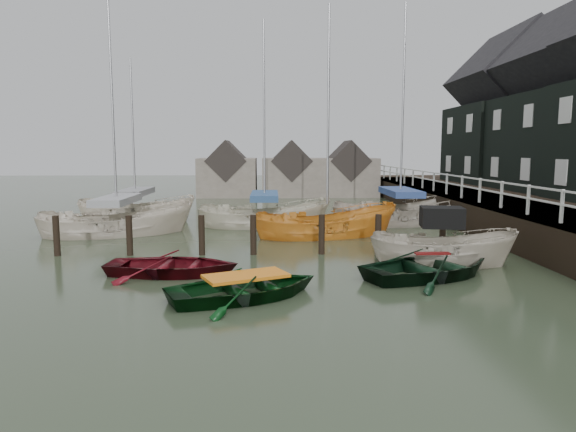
{
  "coord_description": "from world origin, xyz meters",
  "views": [
    {
      "loc": [
        -0.56,
        -14.74,
        3.65
      ],
      "look_at": [
        0.01,
        2.67,
        1.4
      ],
      "focal_mm": 32.0,
      "sensor_mm": 36.0,
      "label": 1
    }
  ],
  "objects_px": {
    "sailboat_c": "(327,235)",
    "sailboat_e": "(136,219)",
    "motorboat": "(442,262)",
    "sailboat_b": "(265,225)",
    "rowboat_red": "(173,274)",
    "sailboat_d": "(400,223)",
    "rowboat_green": "(246,298)",
    "sailboat_a": "(118,233)",
    "rowboat_dkgreen": "(432,277)"
  },
  "relations": [
    {
      "from": "sailboat_c",
      "to": "motorboat",
      "type": "bearing_deg",
      "value": -166.16
    },
    {
      "from": "rowboat_red",
      "to": "motorboat",
      "type": "xyz_separation_m",
      "value": [
        8.36,
        0.97,
        0.09
      ]
    },
    {
      "from": "rowboat_dkgreen",
      "to": "sailboat_e",
      "type": "bearing_deg",
      "value": 19.56
    },
    {
      "from": "sailboat_b",
      "to": "sailboat_c",
      "type": "bearing_deg",
      "value": -139.67
    },
    {
      "from": "sailboat_e",
      "to": "sailboat_c",
      "type": "bearing_deg",
      "value": -110.28
    },
    {
      "from": "rowboat_green",
      "to": "sailboat_d",
      "type": "bearing_deg",
      "value": -53.82
    },
    {
      "from": "rowboat_red",
      "to": "sailboat_b",
      "type": "bearing_deg",
      "value": -11.13
    },
    {
      "from": "sailboat_b",
      "to": "rowboat_red",
      "type": "bearing_deg",
      "value": 161.09
    },
    {
      "from": "rowboat_green",
      "to": "sailboat_a",
      "type": "distance_m",
      "value": 11.53
    },
    {
      "from": "rowboat_red",
      "to": "sailboat_a",
      "type": "bearing_deg",
      "value": 31.39
    },
    {
      "from": "sailboat_a",
      "to": "rowboat_red",
      "type": "bearing_deg",
      "value": -171.33
    },
    {
      "from": "rowboat_dkgreen",
      "to": "motorboat",
      "type": "distance_m",
      "value": 1.73
    },
    {
      "from": "rowboat_green",
      "to": "rowboat_dkgreen",
      "type": "distance_m",
      "value": 5.62
    },
    {
      "from": "rowboat_red",
      "to": "rowboat_green",
      "type": "relative_size",
      "value": 0.99
    },
    {
      "from": "sailboat_c",
      "to": "sailboat_b",
      "type": "bearing_deg",
      "value": 29.54
    },
    {
      "from": "sailboat_c",
      "to": "sailboat_d",
      "type": "xyz_separation_m",
      "value": [
        3.96,
        3.29,
        0.05
      ]
    },
    {
      "from": "rowboat_green",
      "to": "sailboat_c",
      "type": "height_order",
      "value": "sailboat_c"
    },
    {
      "from": "sailboat_d",
      "to": "rowboat_dkgreen",
      "type": "bearing_deg",
      "value": 161.5
    },
    {
      "from": "sailboat_c",
      "to": "sailboat_e",
      "type": "relative_size",
      "value": 1.13
    },
    {
      "from": "rowboat_green",
      "to": "sailboat_a",
      "type": "height_order",
      "value": "sailboat_a"
    },
    {
      "from": "sailboat_e",
      "to": "sailboat_b",
      "type": "bearing_deg",
      "value": -101.12
    },
    {
      "from": "sailboat_a",
      "to": "sailboat_c",
      "type": "height_order",
      "value": "sailboat_a"
    },
    {
      "from": "rowboat_dkgreen",
      "to": "sailboat_a",
      "type": "height_order",
      "value": "sailboat_a"
    },
    {
      "from": "rowboat_red",
      "to": "sailboat_e",
      "type": "height_order",
      "value": "sailboat_e"
    },
    {
      "from": "rowboat_green",
      "to": "motorboat",
      "type": "distance_m",
      "value": 7.0
    },
    {
      "from": "rowboat_dkgreen",
      "to": "sailboat_b",
      "type": "distance_m",
      "value": 11.2
    },
    {
      "from": "sailboat_b",
      "to": "sailboat_e",
      "type": "height_order",
      "value": "sailboat_b"
    },
    {
      "from": "rowboat_green",
      "to": "rowboat_dkgreen",
      "type": "bearing_deg",
      "value": -94.31
    },
    {
      "from": "rowboat_dkgreen",
      "to": "sailboat_e",
      "type": "relative_size",
      "value": 0.45
    },
    {
      "from": "rowboat_dkgreen",
      "to": "sailboat_d",
      "type": "relative_size",
      "value": 0.36
    },
    {
      "from": "sailboat_c",
      "to": "sailboat_d",
      "type": "distance_m",
      "value": 5.15
    },
    {
      "from": "motorboat",
      "to": "rowboat_dkgreen",
      "type": "bearing_deg",
      "value": 161.22
    },
    {
      "from": "rowboat_dkgreen",
      "to": "rowboat_green",
      "type": "bearing_deg",
      "value": 86.67
    },
    {
      "from": "rowboat_green",
      "to": "sailboat_b",
      "type": "height_order",
      "value": "sailboat_b"
    },
    {
      "from": "rowboat_red",
      "to": "sailboat_e",
      "type": "distance_m",
      "value": 12.62
    },
    {
      "from": "motorboat",
      "to": "rowboat_red",
      "type": "bearing_deg",
      "value": 105.85
    },
    {
      "from": "rowboat_red",
      "to": "sailboat_d",
      "type": "bearing_deg",
      "value": -38.67
    },
    {
      "from": "motorboat",
      "to": "sailboat_b",
      "type": "bearing_deg",
      "value": 43.36
    },
    {
      "from": "rowboat_green",
      "to": "sailboat_c",
      "type": "xyz_separation_m",
      "value": [
        3.01,
        9.19,
        0.01
      ]
    },
    {
      "from": "rowboat_red",
      "to": "sailboat_d",
      "type": "height_order",
      "value": "sailboat_d"
    },
    {
      "from": "motorboat",
      "to": "sailboat_c",
      "type": "distance_m",
      "value": 6.49
    },
    {
      "from": "motorboat",
      "to": "sailboat_d",
      "type": "height_order",
      "value": "sailboat_d"
    },
    {
      "from": "sailboat_b",
      "to": "sailboat_a",
      "type": "bearing_deg",
      "value": 105.22
    },
    {
      "from": "motorboat",
      "to": "sailboat_c",
      "type": "height_order",
      "value": "sailboat_c"
    },
    {
      "from": "sailboat_a",
      "to": "sailboat_d",
      "type": "distance_m",
      "value": 13.28
    },
    {
      "from": "sailboat_a",
      "to": "sailboat_e",
      "type": "relative_size",
      "value": 1.17
    },
    {
      "from": "rowboat_dkgreen",
      "to": "motorboat",
      "type": "bearing_deg",
      "value": -51.69
    },
    {
      "from": "sailboat_d",
      "to": "sailboat_e",
      "type": "distance_m",
      "value": 13.56
    },
    {
      "from": "sailboat_a",
      "to": "sailboat_d",
      "type": "relative_size",
      "value": 0.94
    },
    {
      "from": "motorboat",
      "to": "sailboat_b",
      "type": "height_order",
      "value": "sailboat_b"
    }
  ]
}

